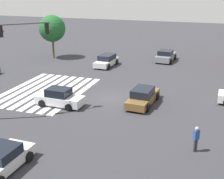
{
  "coord_description": "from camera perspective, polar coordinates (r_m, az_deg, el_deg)",
  "views": [
    {
      "loc": [
        25.47,
        8.64,
        9.94
      ],
      "look_at": [
        0.0,
        0.0,
        0.87
      ],
      "focal_mm": 50.0,
      "sensor_mm": 36.0,
      "label": 1
    }
  ],
  "objects": [
    {
      "name": "ground_plane",
      "position": [
        28.68,
        0.0,
        -1.65
      ],
      "size": [
        129.7,
        129.7,
        0.0
      ],
      "primitive_type": "plane",
      "color": "#333338"
    },
    {
      "name": "crosswalk_markings",
      "position": [
        31.41,
        -11.87,
        -0.22
      ],
      "size": [
        10.76,
        7.25,
        0.01
      ],
      "rotation": [
        0.0,
        0.0,
        1.57
      ],
      "color": "silver",
      "rests_on": "ground_plane"
    },
    {
      "name": "traffic_signal_mast",
      "position": [
        24.73,
        -19.61,
        6.51
      ],
      "size": [
        3.85,
        3.85,
        7.42
      ],
      "rotation": [
        0.0,
        0.0,
        2.36
      ],
      "color": "#47474C",
      "rests_on": "ground_plane"
    },
    {
      "name": "car_1",
      "position": [
        43.32,
        9.79,
        6.06
      ],
      "size": [
        4.68,
        2.45,
        1.53
      ],
      "rotation": [
        0.0,
        0.0,
        3.07
      ],
      "color": "gray",
      "rests_on": "ground_plane"
    },
    {
      "name": "car_2",
      "position": [
        18.94,
        -19.68,
        -12.04
      ],
      "size": [
        4.27,
        2.21,
        1.36
      ],
      "rotation": [
        0.0,
        0.0,
        -0.02
      ],
      "color": "silver",
      "rests_on": "ground_plane"
    },
    {
      "name": "car_3",
      "position": [
        27.26,
        5.67,
        -1.31
      ],
      "size": [
        4.96,
        2.26,
        1.47
      ],
      "rotation": [
        0.0,
        0.0,
        3.07
      ],
      "color": "brown",
      "rests_on": "ground_plane"
    },
    {
      "name": "car_5",
      "position": [
        27.2,
        -9.56,
        -1.5
      ],
      "size": [
        2.04,
        4.19,
        1.54
      ],
      "rotation": [
        0.0,
        0.0,
        1.54
      ],
      "color": "silver",
      "rests_on": "ground_plane"
    },
    {
      "name": "car_6",
      "position": [
        40.05,
        -1.02,
        5.29
      ],
      "size": [
        4.51,
        2.23,
        1.46
      ],
      "rotation": [
        0.0,
        0.0,
        -0.06
      ],
      "color": "silver",
      "rests_on": "ground_plane"
    },
    {
      "name": "pedestrian",
      "position": [
        20.2,
        15.12,
        -8.52
      ],
      "size": [
        0.41,
        0.41,
        1.69
      ],
      "rotation": [
        0.0,
        0.0,
        -2.32
      ],
      "color": "#38383D",
      "rests_on": "ground_plane"
    },
    {
      "name": "tree_corner_c",
      "position": [
        44.93,
        -10.89,
        10.9
      ],
      "size": [
        3.7,
        3.7,
        6.01
      ],
      "color": "brown",
      "rests_on": "ground_plane"
    }
  ]
}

